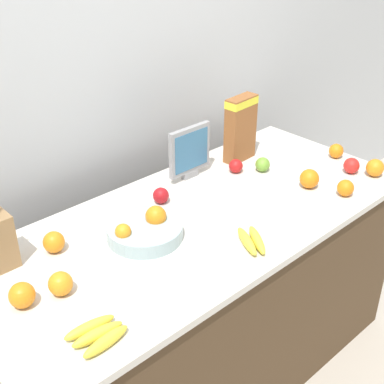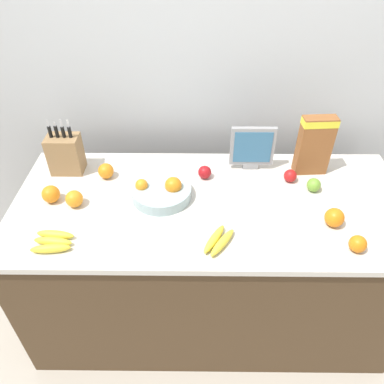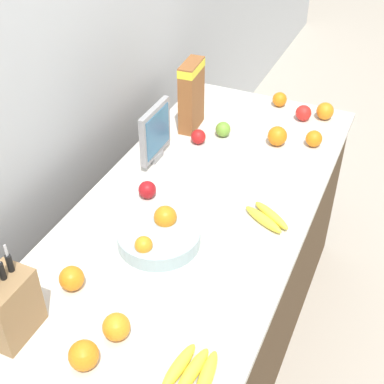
{
  "view_description": "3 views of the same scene",
  "coord_description": "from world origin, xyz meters",
  "px_view_note": "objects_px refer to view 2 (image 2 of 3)",
  "views": [
    {
      "loc": [
        -1.28,
        -1.33,
        2.05
      ],
      "look_at": [
        -0.0,
        0.04,
        0.99
      ],
      "focal_mm": 50.0,
      "sensor_mm": 36.0,
      "label": 1
    },
    {
      "loc": [
        -0.08,
        -1.38,
        2.07
      ],
      "look_at": [
        -0.1,
        -0.04,
        0.97
      ],
      "focal_mm": 35.0,
      "sensor_mm": 36.0,
      "label": 2
    },
    {
      "loc": [
        -1.46,
        -0.63,
        2.17
      ],
      "look_at": [
        -0.1,
        -0.02,
        1.02
      ],
      "focal_mm": 50.0,
      "sensor_mm": 36.0,
      "label": 3
    }
  ],
  "objects_px": {
    "fruit_bowl": "(162,191)",
    "apple_middle": "(290,176)",
    "knife_block": "(65,154)",
    "apple_rightmost": "(205,172)",
    "banana_bunch_left": "(53,241)",
    "orange_back_center": "(106,171)",
    "orange_by_cereal": "(74,199)",
    "cereal_box": "(315,143)",
    "apple_front": "(314,185)",
    "orange_mid_right": "(358,244)",
    "orange_front_right": "(51,194)",
    "banana_bunch_right": "(218,241)",
    "small_monitor": "(252,147)",
    "orange_front_left": "(334,218)"
  },
  "relations": [
    {
      "from": "fruit_bowl",
      "to": "apple_middle",
      "type": "distance_m",
      "value": 0.67
    },
    {
      "from": "knife_block",
      "to": "apple_rightmost",
      "type": "relative_size",
      "value": 4.39
    },
    {
      "from": "banana_bunch_left",
      "to": "orange_back_center",
      "type": "relative_size",
      "value": 2.14
    },
    {
      "from": "orange_by_cereal",
      "to": "cereal_box",
      "type": "bearing_deg",
      "value": 13.82
    },
    {
      "from": "apple_middle",
      "to": "apple_front",
      "type": "height_order",
      "value": "apple_front"
    },
    {
      "from": "apple_front",
      "to": "orange_mid_right",
      "type": "distance_m",
      "value": 0.41
    },
    {
      "from": "knife_block",
      "to": "orange_front_right",
      "type": "relative_size",
      "value": 3.57
    },
    {
      "from": "apple_middle",
      "to": "apple_rightmost",
      "type": "height_order",
      "value": "apple_rightmost"
    },
    {
      "from": "cereal_box",
      "to": "banana_bunch_right",
      "type": "relative_size",
      "value": 1.63
    },
    {
      "from": "cereal_box",
      "to": "small_monitor",
      "type": "bearing_deg",
      "value": 171.54
    },
    {
      "from": "apple_front",
      "to": "orange_back_center",
      "type": "xyz_separation_m",
      "value": [
        -1.06,
        0.1,
        0.01
      ]
    },
    {
      "from": "small_monitor",
      "to": "orange_front_right",
      "type": "distance_m",
      "value": 1.03
    },
    {
      "from": "small_monitor",
      "to": "fruit_bowl",
      "type": "relative_size",
      "value": 0.85
    },
    {
      "from": "apple_front",
      "to": "apple_rightmost",
      "type": "relative_size",
      "value": 0.99
    },
    {
      "from": "orange_back_center",
      "to": "banana_bunch_left",
      "type": "bearing_deg",
      "value": -105.96
    },
    {
      "from": "small_monitor",
      "to": "fruit_bowl",
      "type": "distance_m",
      "value": 0.53
    },
    {
      "from": "fruit_bowl",
      "to": "orange_by_cereal",
      "type": "relative_size",
      "value": 3.56
    },
    {
      "from": "cereal_box",
      "to": "apple_rightmost",
      "type": "height_order",
      "value": "cereal_box"
    },
    {
      "from": "apple_rightmost",
      "to": "orange_front_left",
      "type": "xyz_separation_m",
      "value": [
        0.57,
        -0.35,
        0.01
      ]
    },
    {
      "from": "apple_front",
      "to": "orange_back_center",
      "type": "height_order",
      "value": "orange_back_center"
    },
    {
      "from": "small_monitor",
      "to": "apple_middle",
      "type": "height_order",
      "value": "small_monitor"
    },
    {
      "from": "cereal_box",
      "to": "apple_middle",
      "type": "height_order",
      "value": "cereal_box"
    },
    {
      "from": "orange_front_right",
      "to": "orange_back_center",
      "type": "bearing_deg",
      "value": 39.88
    },
    {
      "from": "apple_middle",
      "to": "orange_front_left",
      "type": "relative_size",
      "value": 0.76
    },
    {
      "from": "banana_bunch_left",
      "to": "knife_block",
      "type": "bearing_deg",
      "value": 98.01
    },
    {
      "from": "apple_middle",
      "to": "banana_bunch_right",
      "type": "bearing_deg",
      "value": -131.11
    },
    {
      "from": "fruit_bowl",
      "to": "apple_front",
      "type": "bearing_deg",
      "value": 4.2
    },
    {
      "from": "orange_front_right",
      "to": "banana_bunch_right",
      "type": "bearing_deg",
      "value": -19.32
    },
    {
      "from": "banana_bunch_right",
      "to": "orange_mid_right",
      "type": "distance_m",
      "value": 0.58
    },
    {
      "from": "banana_bunch_right",
      "to": "cereal_box",
      "type": "bearing_deg",
      "value": 46.39
    },
    {
      "from": "apple_front",
      "to": "fruit_bowl",
      "type": "bearing_deg",
      "value": -175.8
    },
    {
      "from": "orange_mid_right",
      "to": "banana_bunch_left",
      "type": "bearing_deg",
      "value": 179.22
    },
    {
      "from": "apple_middle",
      "to": "orange_mid_right",
      "type": "bearing_deg",
      "value": -68.48
    },
    {
      "from": "orange_by_cereal",
      "to": "banana_bunch_right",
      "type": "bearing_deg",
      "value": -19.82
    },
    {
      "from": "small_monitor",
      "to": "orange_by_cereal",
      "type": "bearing_deg",
      "value": -160.09
    },
    {
      "from": "knife_block",
      "to": "apple_middle",
      "type": "relative_size",
      "value": 4.61
    },
    {
      "from": "apple_rightmost",
      "to": "orange_by_cereal",
      "type": "height_order",
      "value": "orange_by_cereal"
    },
    {
      "from": "orange_front_right",
      "to": "fruit_bowl",
      "type": "bearing_deg",
      "value": 3.7
    },
    {
      "from": "cereal_box",
      "to": "banana_bunch_right",
      "type": "distance_m",
      "value": 0.75
    },
    {
      "from": "orange_by_cereal",
      "to": "orange_mid_right",
      "type": "bearing_deg",
      "value": -12.28
    },
    {
      "from": "banana_bunch_left",
      "to": "apple_front",
      "type": "xyz_separation_m",
      "value": [
        1.2,
        0.38,
        0.02
      ]
    },
    {
      "from": "cereal_box",
      "to": "orange_back_center",
      "type": "distance_m",
      "value": 1.08
    },
    {
      "from": "apple_middle",
      "to": "fruit_bowl",
      "type": "bearing_deg",
      "value": -168.45
    },
    {
      "from": "banana_bunch_left",
      "to": "orange_mid_right",
      "type": "xyz_separation_m",
      "value": [
        1.28,
        -0.02,
        0.02
      ]
    },
    {
      "from": "banana_bunch_right",
      "to": "orange_front_right",
      "type": "distance_m",
      "value": 0.84
    },
    {
      "from": "knife_block",
      "to": "apple_middle",
      "type": "bearing_deg",
      "value": -4.08
    },
    {
      "from": "small_monitor",
      "to": "apple_front",
      "type": "relative_size",
      "value": 3.6
    },
    {
      "from": "banana_bunch_left",
      "to": "orange_by_cereal",
      "type": "relative_size",
      "value": 2.1
    },
    {
      "from": "banana_bunch_left",
      "to": "apple_middle",
      "type": "xyz_separation_m",
      "value": [
        1.09,
        0.46,
        0.01
      ]
    },
    {
      "from": "knife_block",
      "to": "cereal_box",
      "type": "distance_m",
      "value": 1.29
    }
  ]
}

